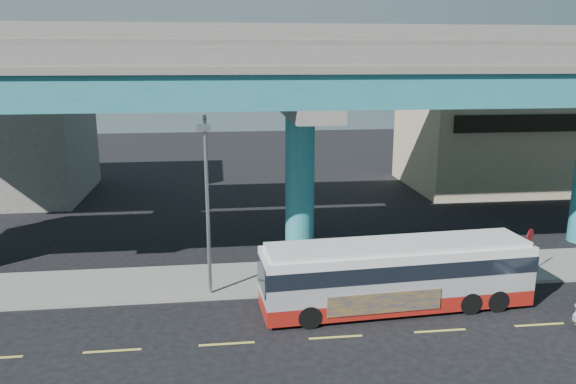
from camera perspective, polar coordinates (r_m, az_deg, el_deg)
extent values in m
plane|color=black|center=(21.67, 4.71, -14.12)|extent=(120.00, 120.00, 0.00)
cube|color=gray|center=(26.55, 2.28, -8.55)|extent=(70.00, 4.00, 0.15)
cube|color=#D8C64C|center=(21.37, -17.42, -15.14)|extent=(2.00, 0.12, 0.01)
cube|color=#D8C64C|center=(21.01, -6.24, -15.08)|extent=(2.00, 0.12, 0.01)
cube|color=#D8C64C|center=(21.40, 4.88, -14.47)|extent=(2.00, 0.12, 0.01)
cube|color=#D8C64C|center=(22.51, 15.17, -13.44)|extent=(2.00, 0.12, 0.01)
cube|color=#D8C64C|center=(24.24, 24.17, -12.19)|extent=(2.00, 0.12, 0.01)
cylinder|color=#236384|center=(28.78, 1.21, 0.77)|extent=(1.50, 1.50, 7.40)
cube|color=gray|center=(28.17, 1.25, 8.73)|extent=(2.00, 12.00, 0.60)
cube|color=gray|center=(31.57, 0.32, 10.88)|extent=(1.80, 5.00, 1.20)
cube|color=gray|center=(37.20, 25.98, 9.94)|extent=(1.80, 5.00, 1.20)
cube|color=#236384|center=(24.65, 2.46, 10.38)|extent=(52.00, 5.00, 1.40)
cube|color=gray|center=(24.62, 2.48, 12.36)|extent=(52.00, 5.40, 0.30)
cube|color=gray|center=(22.16, 3.60, 13.65)|extent=(52.00, 0.25, 0.80)
cube|color=gray|center=(27.09, 1.59, 13.63)|extent=(52.00, 0.25, 0.80)
cube|color=#236384|center=(31.54, 0.32, 13.24)|extent=(52.00, 5.00, 1.40)
cube|color=gray|center=(31.55, 0.32, 14.79)|extent=(52.00, 5.40, 0.30)
cube|color=gray|center=(29.09, 0.99, 15.98)|extent=(52.00, 0.25, 0.80)
cube|color=gray|center=(34.05, -0.24, 15.61)|extent=(52.00, 0.25, 0.80)
cube|color=tan|center=(47.70, 20.60, 4.74)|extent=(14.00, 10.00, 7.00)
cube|color=black|center=(43.04, 23.95, 6.41)|extent=(12.00, 0.25, 1.20)
cube|color=maroon|center=(23.75, 10.86, -10.40)|extent=(11.12, 3.02, 0.64)
cube|color=#B8B8BD|center=(23.37, 10.97, -8.14)|extent=(11.12, 3.02, 1.37)
cube|color=black|center=(23.21, 11.02, -7.09)|extent=(11.18, 3.08, 0.64)
cube|color=silver|center=(23.04, 11.08, -5.92)|extent=(11.12, 3.02, 0.37)
cube|color=silver|center=(22.95, 11.11, -5.27)|extent=(10.70, 2.75, 0.18)
cube|color=black|center=(25.74, 22.56, -6.15)|extent=(0.19, 2.09, 1.10)
cube|color=black|center=(21.90, -2.69, -8.50)|extent=(0.19, 2.09, 1.10)
cube|color=navy|center=(22.29, 9.80, -11.05)|extent=(4.57, 0.34, 0.82)
cylinder|color=black|center=(21.79, 2.21, -12.57)|extent=(0.93, 0.33, 0.92)
cylinder|color=black|center=(23.65, 1.05, -10.38)|extent=(0.93, 0.33, 0.92)
cylinder|color=black|center=(24.02, 18.01, -10.69)|extent=(0.93, 0.33, 0.92)
cylinder|color=black|center=(25.73, 15.77, -8.89)|extent=(0.93, 0.33, 0.92)
cylinder|color=black|center=(24.59, 20.49, -10.32)|extent=(0.93, 0.33, 0.92)
cylinder|color=black|center=(26.26, 18.12, -8.59)|extent=(0.93, 0.33, 0.92)
cylinder|color=gray|center=(23.57, -8.17, -1.55)|extent=(0.16, 0.16, 7.64)
cylinder|color=gray|center=(21.88, -8.53, 6.93)|extent=(0.12, 2.06, 0.12)
cube|color=gray|center=(20.87, -8.58, 6.47)|extent=(0.50, 0.70, 0.18)
cylinder|color=gray|center=(28.36, 23.19, -5.90)|extent=(0.06, 0.06, 1.99)
cylinder|color=#B20A0A|center=(28.06, 23.40, -4.09)|extent=(0.58, 0.42, 0.69)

